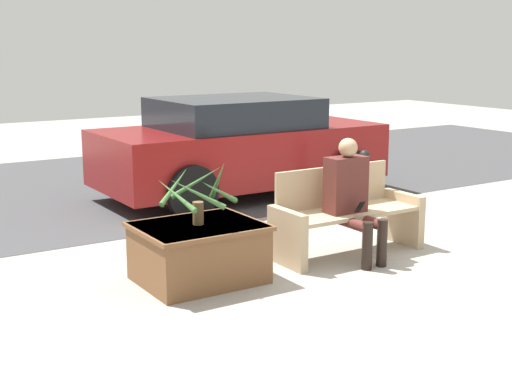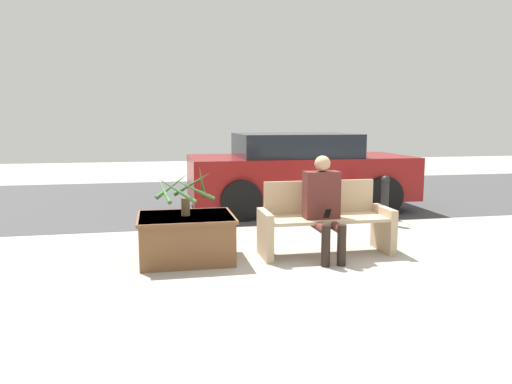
% 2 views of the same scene
% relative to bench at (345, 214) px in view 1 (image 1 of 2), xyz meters
% --- Properties ---
extents(ground_plane, '(30.00, 30.00, 0.00)m').
position_rel_bench_xyz_m(ground_plane, '(0.02, -0.50, -0.41)').
color(ground_plane, '#9E998E').
extents(road_surface, '(20.00, 6.00, 0.01)m').
position_rel_bench_xyz_m(road_surface, '(0.02, 4.74, -0.41)').
color(road_surface, '#424244').
rests_on(road_surface, ground_plane).
extents(bench, '(1.64, 0.59, 0.90)m').
position_rel_bench_xyz_m(bench, '(0.00, 0.00, 0.00)').
color(bench, tan).
rests_on(bench, ground_plane).
extents(person_seated, '(0.42, 0.63, 1.24)m').
position_rel_bench_xyz_m(person_seated, '(-0.08, -0.19, 0.27)').
color(person_seated, '#51231E').
rests_on(person_seated, ground_plane).
extents(planter_box, '(1.13, 0.92, 0.54)m').
position_rel_bench_xyz_m(planter_box, '(-1.72, 0.01, -0.12)').
color(planter_box, brown).
rests_on(planter_box, ground_plane).
extents(potted_plant, '(0.70, 0.72, 0.61)m').
position_rel_bench_xyz_m(potted_plant, '(-1.74, -0.01, 0.43)').
color(potted_plant, brown).
rests_on(potted_plant, planter_box).
extents(parked_car, '(4.06, 1.98, 1.41)m').
position_rel_bench_xyz_m(parked_car, '(0.55, 3.06, 0.30)').
color(parked_car, maroon).
rests_on(parked_car, ground_plane).
extents(bollard_post, '(0.14, 0.14, 0.79)m').
position_rel_bench_xyz_m(bollard_post, '(1.52, 1.45, 0.00)').
color(bollard_post, black).
rests_on(bollard_post, ground_plane).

